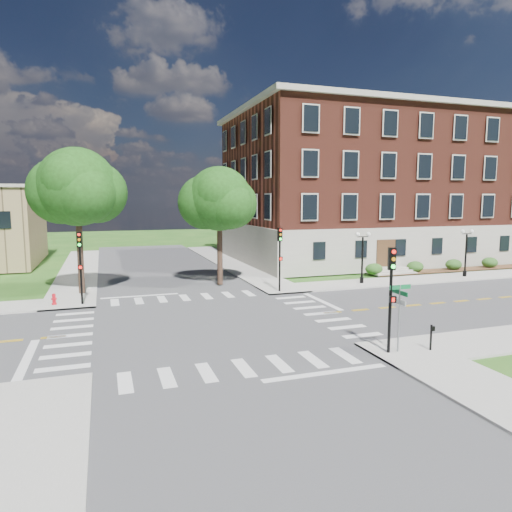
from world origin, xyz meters
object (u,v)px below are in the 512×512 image
object	(u,v)px
twin_lamp_west	(362,254)
twin_lamp_east	(466,250)
fire_hydrant	(54,299)
push_button_post	(431,336)
traffic_signal_se	(391,286)
street_sign_pole	(400,305)
traffic_signal_ne	(280,251)
traffic_signal_nw	(80,258)

from	to	relation	value
twin_lamp_west	twin_lamp_east	xyz separation A→B (m)	(10.56, -0.09, 0.00)
fire_hydrant	push_button_post	bearing A→B (deg)	-41.69
traffic_signal_se	street_sign_pole	bearing A→B (deg)	-2.80
traffic_signal_ne	push_button_post	size ratio (longest dim) A/B	4.00
street_sign_pole	push_button_post	xyz separation A→B (m)	(1.56, -0.32, -1.51)
fire_hydrant	traffic_signal_ne	bearing A→B (deg)	-2.50
traffic_signal_se	street_sign_pole	distance (m)	1.00
twin_lamp_west	push_button_post	bearing A→B (deg)	-110.95
push_button_post	traffic_signal_ne	bearing A→B (deg)	96.39
traffic_signal_ne	push_button_post	world-z (taller)	traffic_signal_ne
traffic_signal_se	traffic_signal_nw	distance (m)	20.02
street_sign_pole	fire_hydrant	size ratio (longest dim) A/B	4.13
traffic_signal_ne	street_sign_pole	xyz separation A→B (m)	(0.09, -14.48, -0.88)
twin_lamp_west	twin_lamp_east	bearing A→B (deg)	-0.51
twin_lamp_east	push_button_post	xyz separation A→B (m)	(-16.59, -15.67, -1.73)
traffic_signal_ne	twin_lamp_east	world-z (taller)	traffic_signal_ne
twin_lamp_west	fire_hydrant	size ratio (longest dim) A/B	5.64
traffic_signal_ne	traffic_signal_se	bearing A→B (deg)	-91.52
traffic_signal_ne	traffic_signal_nw	world-z (taller)	same
twin_lamp_east	street_sign_pole	distance (m)	23.78
fire_hydrant	traffic_signal_se	bearing A→B (deg)	-44.62
traffic_signal_se	street_sign_pole	size ratio (longest dim) A/B	1.55
traffic_signal_se	twin_lamp_west	size ratio (longest dim) A/B	1.13
traffic_signal_nw	push_button_post	bearing A→B (deg)	-43.90
traffic_signal_ne	twin_lamp_east	size ratio (longest dim) A/B	1.13
traffic_signal_se	push_button_post	distance (m)	3.16
traffic_signal_nw	twin_lamp_east	xyz separation A→B (m)	(32.22, 0.63, -0.66)
traffic_signal_nw	traffic_signal_se	bearing A→B (deg)	-47.24
street_sign_pole	fire_hydrant	world-z (taller)	street_sign_pole
twin_lamp_west	fire_hydrant	xyz separation A→B (m)	(-23.42, -0.28, -2.06)
traffic_signal_se	twin_lamp_east	world-z (taller)	traffic_signal_se
twin_lamp_west	fire_hydrant	world-z (taller)	twin_lamp_west
traffic_signal_nw	twin_lamp_east	size ratio (longest dim) A/B	1.13
traffic_signal_se	traffic_signal_ne	xyz separation A→B (m)	(0.38, 14.45, 0.00)
twin_lamp_west	street_sign_pole	distance (m)	17.22
push_button_post	twin_lamp_east	bearing A→B (deg)	43.36
twin_lamp_east	twin_lamp_west	bearing A→B (deg)	179.49
push_button_post	fire_hydrant	xyz separation A→B (m)	(-17.38, 15.48, -0.33)
traffic_signal_ne	twin_lamp_west	size ratio (longest dim) A/B	1.13
traffic_signal_ne	fire_hydrant	world-z (taller)	traffic_signal_ne
twin_lamp_east	street_sign_pole	bearing A→B (deg)	-139.78
street_sign_pole	traffic_signal_se	bearing A→B (deg)	177.20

